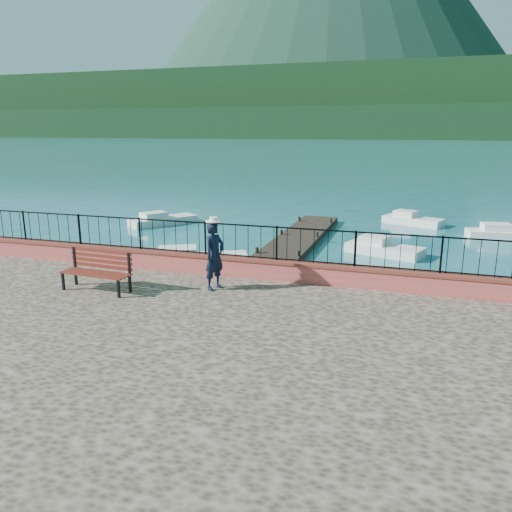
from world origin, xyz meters
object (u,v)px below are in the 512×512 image
Objects in this scene: person at (214,256)px; boat_3 at (163,218)px; park_bench at (97,279)px; boat_2 at (508,231)px; boat_1 at (385,246)px; boat_0 at (194,256)px; boat_4 at (413,218)px.

person is 16.54m from boat_3.
boat_2 is at bearing 56.32° from park_bench.
park_bench is at bearing -101.84° from boat_1.
park_bench is 7.22m from boat_0.
boat_3 is at bearing 177.02° from boat_2.
person is at bearing 23.74° from park_bench.
person is 0.47× the size of boat_3.
boat_0 is 1.32× the size of boat_1.
park_bench is 20.89m from boat_4.
person reaches higher than boat_4.
boat_4 is (8.40, 12.19, 0.00)m from boat_0.
boat_1 is 0.99× the size of boat_4.
boat_2 is at bearing -12.74° from person.
person is 0.48× the size of boat_2.
person is at bearing -112.61° from boat_3.
boat_2 is (9.61, 15.52, -1.73)m from person.
person is at bearing -91.51° from boat_1.
boat_3 is 14.61m from boat_4.
boat_0 is at bearing 48.71° from person.
boat_3 is at bearing 115.39° from park_bench.
person is (2.95, 1.09, 0.61)m from park_bench.
boat_0 is (-0.49, 7.12, -1.12)m from park_bench.
boat_4 is at bearing -38.04° from boat_3.
boat_0 is (-3.44, 6.02, -1.73)m from person.
park_bench is 16.10m from boat_3.
park_bench reaches higher than boat_2.
boat_2 and boat_4 have the same top height.
boat_1 and boat_4 have the same top height.
park_bench is 20.85m from boat_2.
park_bench is 0.45× the size of boat_0.
boat_1 and boat_3 have the same top height.
boat_0 is 8.45m from boat_1.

